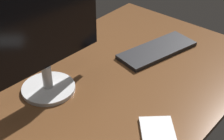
% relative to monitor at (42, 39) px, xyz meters
% --- Properties ---
extents(desk, '(1.40, 0.84, 0.02)m').
position_rel_monitor_xyz_m(desk, '(0.14, -0.15, -0.23)').
color(desk, brown).
rests_on(desk, ground).
extents(monitor, '(0.51, 0.20, 0.43)m').
position_rel_monitor_xyz_m(monitor, '(0.00, 0.00, 0.00)').
color(monitor, silver).
rests_on(monitor, desk).
extents(keyboard, '(0.39, 0.22, 0.02)m').
position_rel_monitor_xyz_m(keyboard, '(0.50, -0.16, -0.21)').
color(keyboard, black).
rests_on(keyboard, desk).
extents(notepad, '(0.19, 0.19, 0.01)m').
position_rel_monitor_xyz_m(notepad, '(0.07, -0.45, -0.22)').
color(notepad, silver).
rests_on(notepad, desk).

